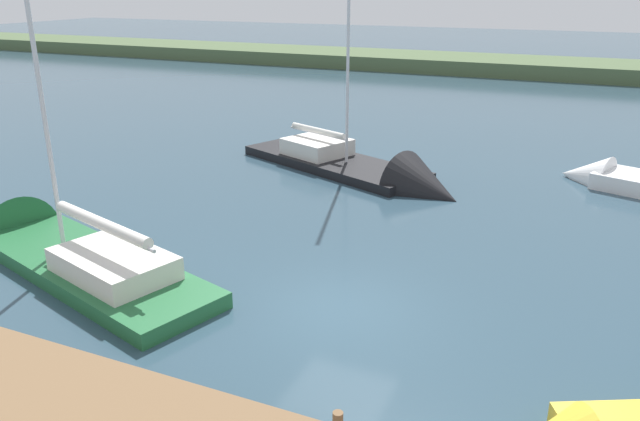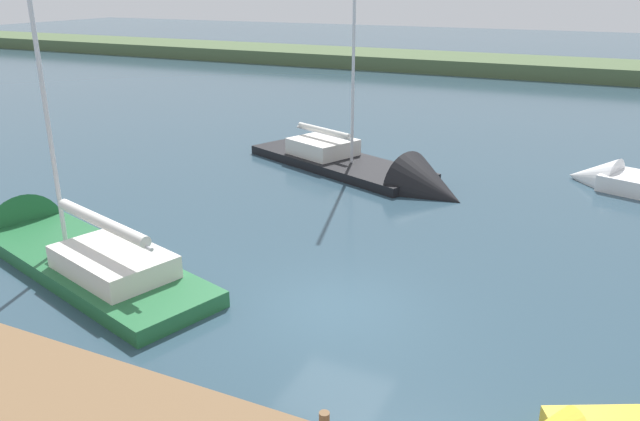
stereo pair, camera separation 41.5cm
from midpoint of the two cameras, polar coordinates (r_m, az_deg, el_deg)
The scene contains 4 objects.
ground_plane at distance 15.31m, azimuth 2.23°, elevation -8.88°, with size 200.00×200.00×0.00m, color #2D4756.
far_shoreline at distance 57.77m, azimuth 20.50°, elevation 11.42°, with size 180.00×8.00×2.40m, color #4C603D.
sailboat_far_right at distance 25.21m, azimuth 5.81°, elevation 3.08°, with size 10.83×6.60×11.87m.
sailboat_near_dock at distance 19.75m, azimuth -22.28°, elevation -3.18°, with size 10.84×5.50×10.51m.
Camera 2 is at (-5.43, 12.26, 7.39)m, focal length 35.29 mm.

